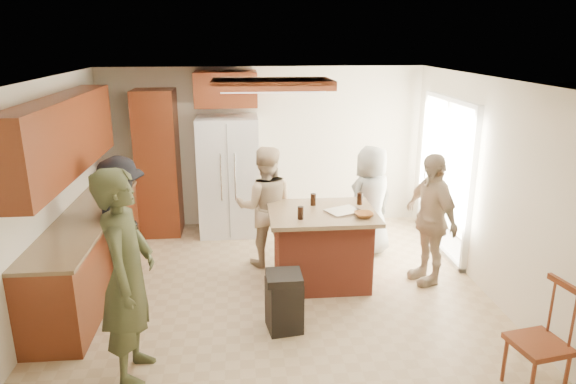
{
  "coord_description": "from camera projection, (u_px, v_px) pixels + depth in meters",
  "views": [
    {
      "loc": [
        -0.36,
        -5.45,
        2.94
      ],
      "look_at": [
        0.19,
        0.39,
        1.15
      ],
      "focal_mm": 32.0,
      "sensor_mm": 36.0,
      "label": 1
    }
  ],
  "objects": [
    {
      "name": "room_shell",
      "position": [
        554.0,
        179.0,
        7.78
      ],
      "size": [
        8.0,
        5.2,
        5.0
      ],
      "color": "tan",
      "rests_on": "ground"
    },
    {
      "name": "person_front_left",
      "position": [
        128.0,
        277.0,
        4.39
      ],
      "size": [
        0.55,
        0.73,
        1.93
      ],
      "primitive_type": "imported",
      "rotation": [
        0.0,
        0.0,
        1.52
      ],
      "color": "#3B3E24",
      "rests_on": "ground"
    },
    {
      "name": "person_behind_left",
      "position": [
        265.0,
        207.0,
        6.7
      ],
      "size": [
        0.79,
        0.5,
        1.6
      ],
      "primitive_type": "imported",
      "rotation": [
        0.0,
        0.0,
        3.12
      ],
      "color": "tan",
      "rests_on": "ground"
    },
    {
      "name": "person_behind_right",
      "position": [
        371.0,
        201.0,
        7.03
      ],
      "size": [
        0.9,
        0.8,
        1.54
      ],
      "primitive_type": "imported",
      "rotation": [
        0.0,
        0.0,
        3.66
      ],
      "color": "gray",
      "rests_on": "ground"
    },
    {
      "name": "person_side_right",
      "position": [
        430.0,
        219.0,
        6.21
      ],
      "size": [
        0.71,
        1.05,
        1.63
      ],
      "primitive_type": "imported",
      "rotation": [
        0.0,
        0.0,
        -1.32
      ],
      "color": "tan",
      "rests_on": "ground"
    },
    {
      "name": "person_counter",
      "position": [
        122.0,
        225.0,
        6.02
      ],
      "size": [
        0.49,
        1.05,
        1.63
      ],
      "primitive_type": "imported",
      "rotation": [
        0.0,
        0.0,
        1.57
      ],
      "color": "black",
      "rests_on": "ground"
    },
    {
      "name": "left_cabinetry",
      "position": [
        80.0,
        213.0,
        5.98
      ],
      "size": [
        0.64,
        3.0,
        2.3
      ],
      "color": "maroon",
      "rests_on": "ground"
    },
    {
      "name": "back_wall_units",
      "position": [
        175.0,
        145.0,
        7.65
      ],
      "size": [
        1.8,
        0.6,
        2.45
      ],
      "color": "maroon",
      "rests_on": "ground"
    },
    {
      "name": "refrigerator",
      "position": [
        229.0,
        176.0,
        7.79
      ],
      "size": [
        0.9,
        0.76,
        1.8
      ],
      "color": "white",
      "rests_on": "ground"
    },
    {
      "name": "kitchen_island",
      "position": [
        321.0,
        246.0,
        6.27
      ],
      "size": [
        1.28,
        1.03,
        0.93
      ],
      "color": "#953A26",
      "rests_on": "ground"
    },
    {
      "name": "island_items",
      "position": [
        345.0,
        210.0,
        6.07
      ],
      "size": [
        0.89,
        0.63,
        0.15
      ],
      "color": "silver",
      "rests_on": "kitchen_island"
    },
    {
      "name": "trash_bin",
      "position": [
        284.0,
        301.0,
        5.28
      ],
      "size": [
        0.39,
        0.39,
        0.63
      ],
      "color": "black",
      "rests_on": "ground"
    },
    {
      "name": "spindle_chair",
      "position": [
        541.0,
        343.0,
        4.33
      ],
      "size": [
        0.49,
        0.49,
        0.99
      ],
      "color": "maroon",
      "rests_on": "ground"
    }
  ]
}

